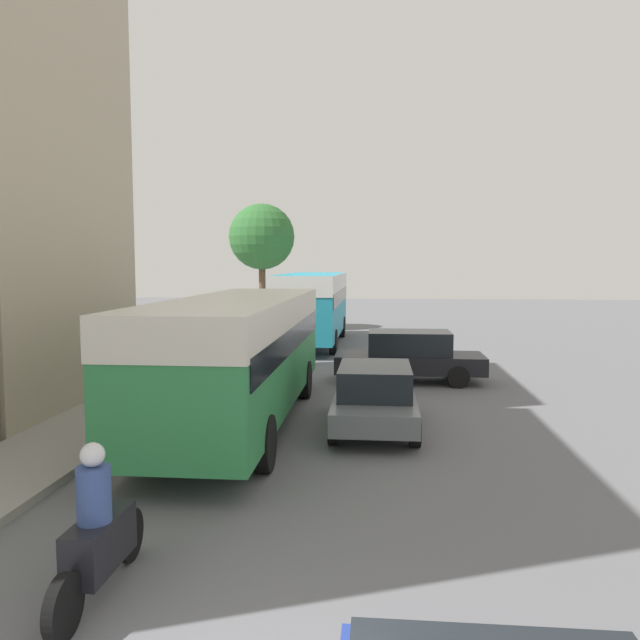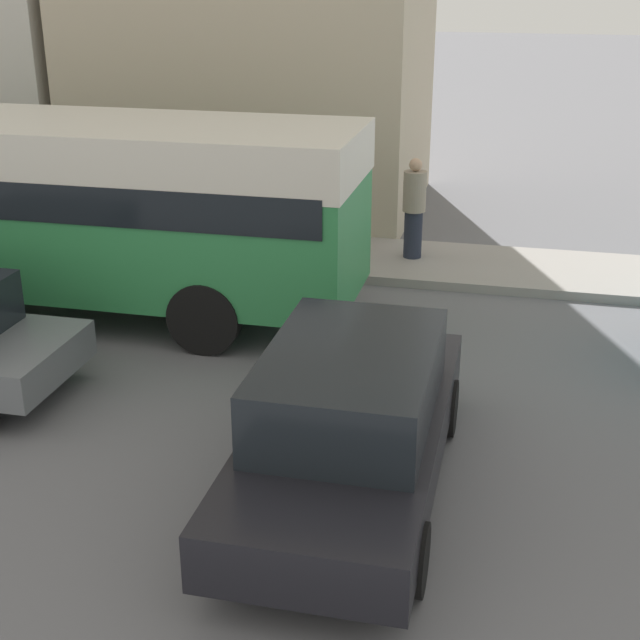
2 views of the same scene
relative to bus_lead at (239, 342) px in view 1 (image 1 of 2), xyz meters
The scene contains 7 objects.
bus_lead is the anchor object (origin of this frame).
bus_following 13.99m from the bus_lead, 89.33° to the left, with size 2.53×9.51×3.14m.
motorcycle_behind_lead 7.28m from the bus_lead, 89.44° to the right, with size 0.38×2.24×1.73m.
car_crossing 3.20m from the bus_lead, ahead, with size 1.82×3.91×1.40m.
car_distant 6.92m from the bus_lead, 54.24° to the left, with size 4.47×1.86×1.55m.
pedestrian_near_curb 6.19m from the bus_lead, 121.82° to the left, with size 0.39×0.39×1.73m.
street_tree 20.59m from the bus_lead, 99.19° to the left, with size 3.55×3.55×6.66m.
Camera 1 is at (1.09, -3.77, 3.61)m, focal length 35.00 mm.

